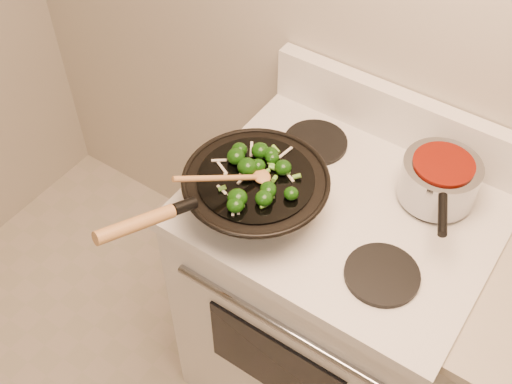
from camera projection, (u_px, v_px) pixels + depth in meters
The scene contains 5 objects.
stove at pixel (331, 297), 2.00m from camera, with size 0.78×0.67×1.08m.
wok at pixel (254, 192), 1.59m from camera, with size 0.37×0.59×0.22m.
stirfry at pixel (256, 174), 1.54m from camera, with size 0.25×0.27×0.04m.
wooden_spoon at pixel (237, 177), 1.51m from camera, with size 0.15×0.23×0.10m.
saucepan at pixel (439, 180), 1.63m from camera, with size 0.20×0.31×0.12m.
Camera 1 is at (0.16, 0.14, 2.18)m, focal length 45.00 mm.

